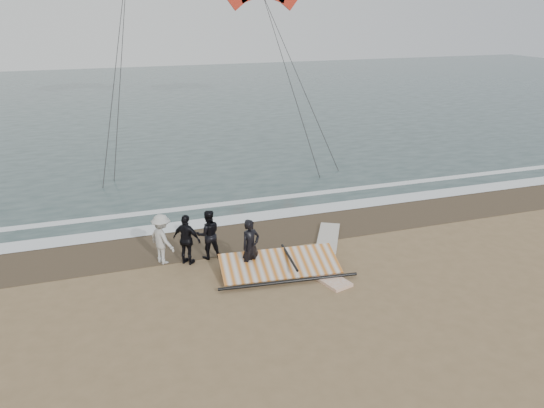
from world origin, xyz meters
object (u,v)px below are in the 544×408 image
at_px(board_cream, 328,239).
at_px(sail_rig, 276,265).
at_px(man_main, 251,246).
at_px(board_white, 319,272).

relative_size(board_cream, sail_rig, 0.63).
bearing_deg(sail_rig, board_cream, 32.69).
bearing_deg(board_cream, man_main, -128.63).
height_order(board_cream, sail_rig, sail_rig).
distance_m(board_white, sail_rig, 1.29).
bearing_deg(board_white, man_main, 141.25).
bearing_deg(board_cream, board_white, -91.88).
height_order(man_main, board_cream, man_main).
bearing_deg(sail_rig, man_main, 163.33).
relative_size(man_main, board_cream, 0.65).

